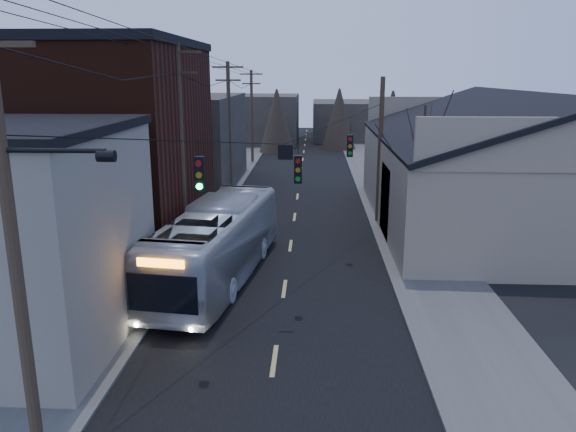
# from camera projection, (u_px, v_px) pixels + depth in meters

# --- Properties ---
(road_surface) EXTENTS (9.00, 110.00, 0.02)m
(road_surface) POSITION_uv_depth(u_px,v_px,m) (297.00, 203.00, 38.71)
(road_surface) COLOR black
(road_surface) RESTS_ON ground
(sidewalk_left) EXTENTS (4.00, 110.00, 0.12)m
(sidewalk_left) POSITION_uv_depth(u_px,v_px,m) (203.00, 201.00, 38.99)
(sidewalk_left) COLOR #474744
(sidewalk_left) RESTS_ON ground
(sidewalk_right) EXTENTS (4.00, 110.00, 0.12)m
(sidewalk_right) POSITION_uv_depth(u_px,v_px,m) (391.00, 203.00, 38.41)
(sidewalk_right) COLOR #474744
(sidewalk_right) RESTS_ON ground
(building_brick) EXTENTS (10.00, 12.00, 10.00)m
(building_brick) POSITION_uv_depth(u_px,v_px,m) (93.00, 148.00, 28.25)
(building_brick) COLOR black
(building_brick) RESTS_ON ground
(building_left_far) EXTENTS (9.00, 14.00, 7.00)m
(building_left_far) POSITION_uv_depth(u_px,v_px,m) (179.00, 141.00, 44.09)
(building_left_far) COLOR #342F2A
(building_left_far) RESTS_ON ground
(warehouse) EXTENTS (16.16, 20.60, 7.73)m
(warehouse) POSITION_uv_depth(u_px,v_px,m) (517.00, 179.00, 32.62)
(warehouse) COLOR gray
(warehouse) RESTS_ON ground
(building_far_left) EXTENTS (10.00, 12.00, 6.00)m
(building_far_left) POSITION_uv_depth(u_px,v_px,m) (259.00, 119.00, 72.12)
(building_far_left) COLOR #342F2A
(building_far_left) RESTS_ON ground
(building_far_right) EXTENTS (12.00, 14.00, 5.00)m
(building_far_right) POSITION_uv_depth(u_px,v_px,m) (357.00, 120.00, 76.50)
(building_far_right) COLOR #342F2A
(building_far_right) RESTS_ON ground
(bare_tree) EXTENTS (0.40, 0.40, 7.20)m
(bare_tree) POSITION_uv_depth(u_px,v_px,m) (421.00, 179.00, 27.85)
(bare_tree) COLOR black
(bare_tree) RESTS_ON ground
(utility_lines) EXTENTS (11.24, 45.28, 10.50)m
(utility_lines) POSITION_uv_depth(u_px,v_px,m) (239.00, 141.00, 31.96)
(utility_lines) COLOR #382B1E
(utility_lines) RESTS_ON ground
(bus) EXTENTS (4.35, 12.15, 3.31)m
(bus) POSITION_uv_depth(u_px,v_px,m) (217.00, 243.00, 23.85)
(bus) COLOR #AFB4BC
(bus) RESTS_ON ground
(parked_car) EXTENTS (1.44, 4.03, 1.32)m
(parked_car) POSITION_uv_depth(u_px,v_px,m) (231.00, 199.00, 36.93)
(parked_car) COLOR #A1A3A8
(parked_car) RESTS_ON ground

